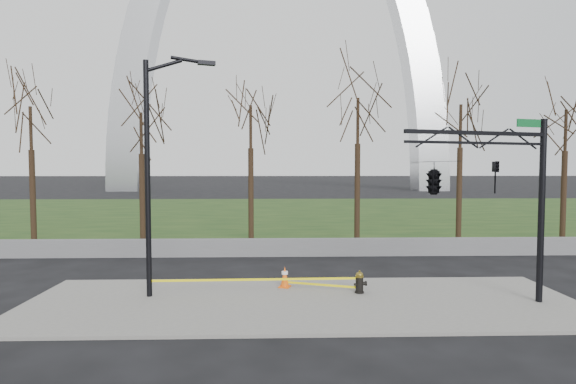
{
  "coord_description": "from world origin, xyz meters",
  "views": [
    {
      "loc": [
        -0.9,
        -14.6,
        4.43
      ],
      "look_at": [
        -0.42,
        2.0,
        3.56
      ],
      "focal_mm": 28.28,
      "sensor_mm": 36.0,
      "label": 1
    }
  ],
  "objects_px": {
    "traffic_cone": "(285,277)",
    "traffic_signal_mast": "(456,178)",
    "fire_hydrant": "(360,283)",
    "street_light": "(154,160)"
  },
  "relations": [
    {
      "from": "street_light",
      "to": "traffic_signal_mast",
      "type": "height_order",
      "value": "street_light"
    },
    {
      "from": "fire_hydrant",
      "to": "street_light",
      "type": "distance_m",
      "value": 8.17
    },
    {
      "from": "fire_hydrant",
      "to": "street_light",
      "type": "height_order",
      "value": "street_light"
    },
    {
      "from": "street_light",
      "to": "traffic_signal_mast",
      "type": "relative_size",
      "value": 1.37
    },
    {
      "from": "street_light",
      "to": "traffic_cone",
      "type": "bearing_deg",
      "value": -4.93
    },
    {
      "from": "fire_hydrant",
      "to": "street_light",
      "type": "bearing_deg",
      "value": 176.22
    },
    {
      "from": "traffic_cone",
      "to": "traffic_signal_mast",
      "type": "height_order",
      "value": "traffic_signal_mast"
    },
    {
      "from": "traffic_cone",
      "to": "traffic_signal_mast",
      "type": "distance_m",
      "value": 6.89
    },
    {
      "from": "fire_hydrant",
      "to": "traffic_cone",
      "type": "distance_m",
      "value": 2.72
    },
    {
      "from": "fire_hydrant",
      "to": "street_light",
      "type": "xyz_separation_m",
      "value": [
        -6.98,
        -0.11,
        4.23
      ]
    }
  ]
}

